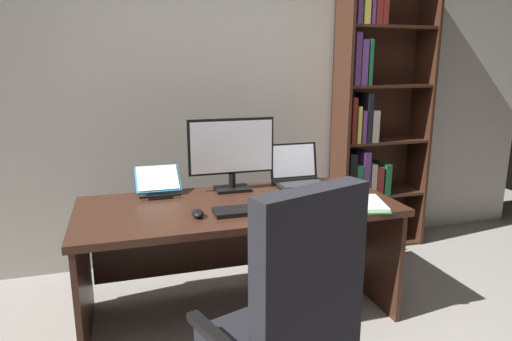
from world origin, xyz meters
The scene contains 12 objects.
wall_back centered at (0.00, 1.95, 1.29)m, with size 5.62×0.12×2.59m, color #B2ADA3.
desk centered at (-0.11, 1.06, 0.53)m, with size 1.83×0.81×0.71m.
bookshelf centered at (1.19, 1.73, 1.08)m, with size 0.76×0.29×2.23m.
office_chair centered at (-0.15, 0.02, 0.46)m, with size 0.70×0.62×1.09m.
monitor centered at (-0.08, 1.26, 0.95)m, with size 0.55×0.16×0.46m.
laptop centered at (0.39, 1.27, 0.77)m, with size 0.34×0.31×0.26m.
keyboard centered at (-0.08, 0.81, 0.73)m, with size 0.42×0.15×0.02m, color black.
computer_mouse centered at (-0.38, 0.81, 0.73)m, with size 0.06×0.10×0.04m, color black.
reading_stand_with_book centered at (-0.54, 1.32, 0.79)m, with size 0.27×0.26×0.16m.
open_binder centered at (0.49, 0.76, 0.73)m, with size 0.47×0.41×0.02m.
notepad centered at (0.18, 0.99, 0.72)m, with size 0.15×0.21×0.01m, color silver.
pen centered at (0.20, 0.99, 0.73)m, with size 0.01×0.01×0.14m, color navy.
Camera 1 is at (-0.73, -1.46, 1.51)m, focal length 31.67 mm.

